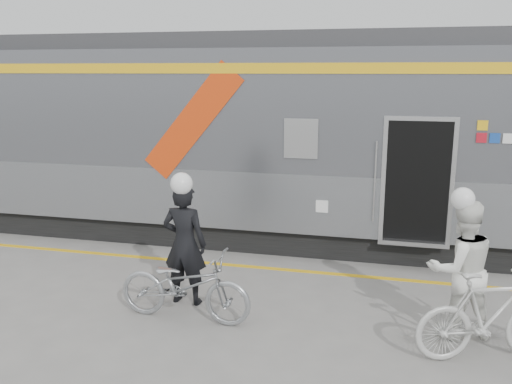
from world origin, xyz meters
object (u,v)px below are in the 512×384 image
(bicycle_left, at_px, (185,285))
(woman, at_px, (461,269))
(bicycle_right, at_px, (490,316))
(man, at_px, (185,244))

(bicycle_left, distance_m, woman, 3.68)
(bicycle_right, bearing_deg, bicycle_left, 68.49)
(bicycle_right, bearing_deg, woman, 9.01)
(woman, height_order, bicycle_right, woman)
(bicycle_left, height_order, bicycle_right, bicycle_right)
(woman, distance_m, bicycle_right, 0.72)
(man, xyz_separation_m, woman, (3.83, -0.13, -0.00))
(man, height_order, woman, man)
(bicycle_left, distance_m, bicycle_right, 3.93)
(man, bearing_deg, bicycle_left, 112.48)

